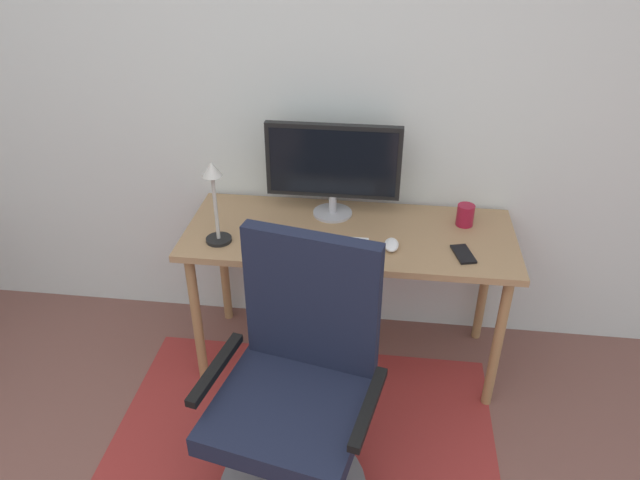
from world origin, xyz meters
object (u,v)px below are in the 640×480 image
(desk_lamp, at_px, (214,193))
(office_chair, at_px, (297,405))
(monitor, at_px, (333,164))
(coffee_cup, at_px, (465,215))
(computer_mouse, at_px, (391,245))
(keyboard, at_px, (317,244))
(cell_phone, at_px, (463,254))
(desk, at_px, (349,247))

(desk_lamp, height_order, office_chair, desk_lamp)
(monitor, bearing_deg, coffee_cup, -2.40)
(monitor, bearing_deg, computer_mouse, -43.92)
(coffee_cup, xyz_separation_m, office_chair, (-0.63, -0.87, -0.35))
(keyboard, height_order, cell_phone, keyboard)
(monitor, xyz_separation_m, keyboard, (-0.04, -0.29, -0.24))
(computer_mouse, relative_size, coffee_cup, 1.07)
(desk_lamp, bearing_deg, monitor, 33.01)
(keyboard, bearing_deg, desk, 47.38)
(coffee_cup, height_order, desk_lamp, desk_lamp)
(cell_phone, bearing_deg, office_chair, -149.64)
(coffee_cup, distance_m, office_chair, 1.13)
(office_chair, bearing_deg, desk_lamp, 137.46)
(desk, xyz_separation_m, desk_lamp, (-0.55, -0.15, 0.31))
(cell_phone, bearing_deg, computer_mouse, 161.56)
(desk, distance_m, monitor, 0.37)
(desk, xyz_separation_m, coffee_cup, (0.50, 0.12, 0.13))
(monitor, bearing_deg, desk_lamp, -146.99)
(coffee_cup, height_order, office_chair, office_chair)
(desk, relative_size, keyboard, 3.36)
(monitor, relative_size, cell_phone, 4.27)
(computer_mouse, bearing_deg, keyboard, -175.87)
(keyboard, bearing_deg, office_chair, -89.55)
(computer_mouse, bearing_deg, office_chair, -115.99)
(computer_mouse, distance_m, desk_lamp, 0.76)
(office_chair, bearing_deg, desk, 92.68)
(computer_mouse, distance_m, cell_phone, 0.30)
(computer_mouse, bearing_deg, desk_lamp, -177.54)
(computer_mouse, height_order, desk_lamp, desk_lamp)
(office_chair, bearing_deg, computer_mouse, 76.01)
(cell_phone, bearing_deg, desk, 149.42)
(desk, height_order, monitor, monitor)
(monitor, bearing_deg, cell_phone, -26.34)
(keyboard, height_order, office_chair, office_chair)
(cell_phone, relative_size, office_chair, 0.13)
(keyboard, bearing_deg, desk_lamp, -178.78)
(computer_mouse, distance_m, coffee_cup, 0.40)
(desk, height_order, keyboard, keyboard)
(cell_phone, bearing_deg, desk_lamp, 165.68)
(office_chair, bearing_deg, cell_phone, 57.48)
(cell_phone, height_order, office_chair, office_chair)
(keyboard, distance_m, desk_lamp, 0.48)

